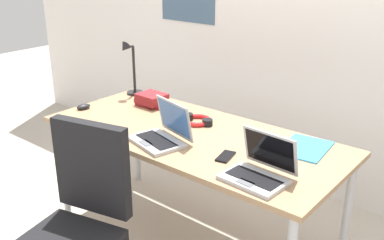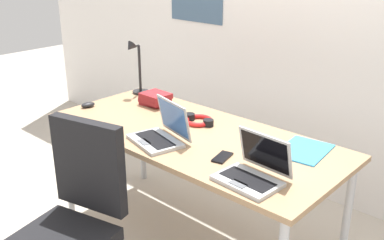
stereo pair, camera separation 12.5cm
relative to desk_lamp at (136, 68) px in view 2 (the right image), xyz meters
The scene contains 12 objects.
ground_plane 1.26m from the desk_lamp, 19.03° to the right, with size 12.00×12.00×0.00m, color #B7AD9E.
wall_back 1.20m from the desk_lamp, 45.90° to the left, with size 6.00×0.13×2.60m.
desk 0.88m from the desk_lamp, 19.03° to the right, with size 1.80×0.80×0.74m.
desk_lamp is the anchor object (origin of this frame).
laptop_by_keyboard 0.91m from the desk_lamp, 32.62° to the right, with size 0.35×0.32×0.23m.
laptop_front_left 1.49m from the desk_lamp, 20.05° to the right, with size 0.31×0.27×0.22m.
computer_mouse 0.46m from the desk_lamp, 93.10° to the right, with size 0.06×0.10×0.03m, color black.
cell_phone 1.23m from the desk_lamp, 20.14° to the right, with size 0.06×0.14×0.01m, color black.
headphones 0.76m from the desk_lamp, 10.13° to the right, with size 0.21×0.18×0.04m.
book_stack 0.33m from the desk_lamp, 15.60° to the right, with size 0.23×0.16×0.08m.
paper_folder_mid_desk 1.42m from the desk_lamp, ahead, with size 0.23×0.31×0.01m, color #338CC6.
office_chair 1.41m from the desk_lamp, 56.30° to the right, with size 0.54×0.59×0.97m.
Camera 2 is at (1.62, -1.78, 1.75)m, focal length 41.90 mm.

